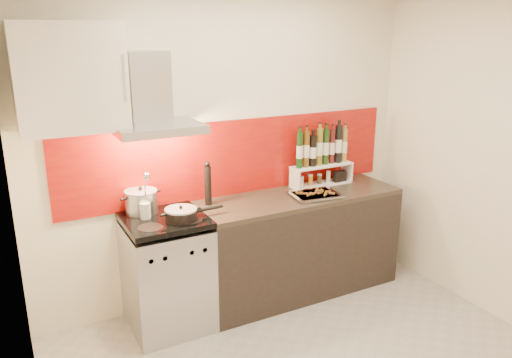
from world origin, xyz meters
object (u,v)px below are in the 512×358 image
range_stove (167,274)px  counter (298,243)px  baking_tray (315,195)px  pepper_mill (208,184)px  saute_pan (182,214)px  stock_pot (141,202)px

range_stove → counter: 1.20m
range_stove → counter: (1.20, 0.00, 0.01)m
range_stove → baking_tray: baking_tray is taller
range_stove → pepper_mill: size_ratio=2.53×
counter → range_stove: bearing=-179.8°
pepper_mill → saute_pan: bearing=-142.0°
counter → saute_pan: (-1.10, -0.11, 0.50)m
saute_pan → baking_tray: size_ratio=1.04×
pepper_mill → range_stove: bearing=-161.4°
counter → pepper_mill: pepper_mill is taller
stock_pot → baking_tray: stock_pot is taller
baking_tray → range_stove: bearing=175.9°
counter → stock_pot: bearing=172.6°
range_stove → pepper_mill: 0.77m
baking_tray → stock_pot: bearing=169.2°
saute_pan → baking_tray: bearing=0.5°
counter → pepper_mill: size_ratio=5.00×
range_stove → stock_pot: bearing=124.1°
range_stove → baking_tray: bearing=-4.1°
pepper_mill → baking_tray: size_ratio=0.81×
pepper_mill → baking_tray: bearing=-14.8°
saute_pan → range_stove: bearing=135.3°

